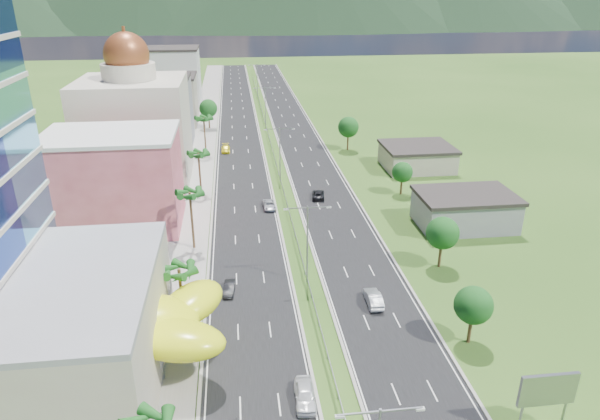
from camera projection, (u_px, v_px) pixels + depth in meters
name	position (u px, v px, depth m)	size (l,w,h in m)	color
ground	(319.00, 326.00, 62.04)	(500.00, 500.00, 0.00)	#2D5119
road_left	(239.00, 132.00, 143.45)	(11.00, 260.00, 0.04)	black
road_right	(295.00, 130.00, 145.15)	(11.00, 260.00, 0.04)	black
sidewalk_left	(203.00, 133.00, 142.35)	(7.00, 260.00, 0.12)	gray
median_guardrail	(272.00, 148.00, 127.60)	(0.10, 216.06, 0.76)	gray
streetlight_median_b	(307.00, 237.00, 68.56)	(6.04, 0.25, 11.00)	gray
streetlight_median_c	(280.00, 149.00, 105.12)	(6.04, 0.25, 11.00)	gray
streetlight_median_d	(265.00, 103.00, 146.25)	(6.04, 0.25, 11.00)	gray
streetlight_median_e	(257.00, 77.00, 187.38)	(6.04, 0.25, 11.00)	gray
lime_canopy	(131.00, 322.00, 54.17)	(18.00, 15.00, 7.40)	yellow
pink_shophouse	(115.00, 182.00, 85.19)	(20.00, 15.00, 15.00)	#C04E5B
domed_building	(135.00, 124.00, 104.71)	(20.00, 20.00, 28.70)	beige
midrise_grey	(157.00, 113.00, 128.98)	(16.00, 15.00, 16.00)	gray
midrise_beige	(167.00, 101.00, 149.67)	(16.00, 15.00, 13.00)	#A69889
midrise_white	(174.00, 79.00, 169.72)	(16.00, 15.00, 18.00)	silver
billboard	(548.00, 391.00, 45.80)	(5.20, 0.35, 6.20)	gray
shed_near	(465.00, 211.00, 87.10)	(15.00, 10.00, 5.00)	gray
shed_far	(417.00, 158.00, 114.87)	(14.00, 12.00, 4.40)	#A69889
palm_tree_b	(179.00, 273.00, 59.36)	(3.60, 3.60, 8.10)	#47301C
palm_tree_c	(190.00, 196.00, 77.08)	(3.60, 3.60, 9.60)	#47301C
palm_tree_d	(198.00, 155.00, 98.48)	(3.60, 3.60, 8.60)	#47301C
palm_tree_e	(204.00, 120.00, 121.03)	(3.60, 3.60, 9.40)	#47301C
leafy_tree_lfar	(208.00, 108.00, 144.94)	(4.90, 4.90, 8.05)	#47301C
leafy_tree_ra	(473.00, 305.00, 57.43)	(4.20, 4.20, 6.90)	#47301C
leafy_tree_rb	(443.00, 233.00, 73.16)	(4.55, 4.55, 7.47)	#47301C
leafy_tree_rc	(402.00, 172.00, 99.40)	(3.85, 3.85, 6.33)	#47301C
leafy_tree_rd	(348.00, 127.00, 125.90)	(4.90, 4.90, 8.05)	#47301C
mountain_ridge	(307.00, 29.00, 480.17)	(860.00, 140.00, 90.00)	black
car_white_near_left	(305.00, 395.00, 50.46)	(1.94, 4.81, 1.64)	silver
car_dark_left	(229.00, 288.00, 68.52)	(1.35, 3.86, 1.27)	black
car_silver_mid_left	(269.00, 205.00, 94.36)	(2.13, 4.62, 1.28)	#A6A9AD
car_yellow_far_left	(226.00, 149.00, 126.45)	(2.01, 4.95, 1.44)	yellow
car_silver_right	(373.00, 298.00, 66.04)	(1.69, 4.84, 1.59)	#ADB0B5
car_dark_far_right	(318.00, 194.00, 99.04)	(2.19, 4.75, 1.32)	black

